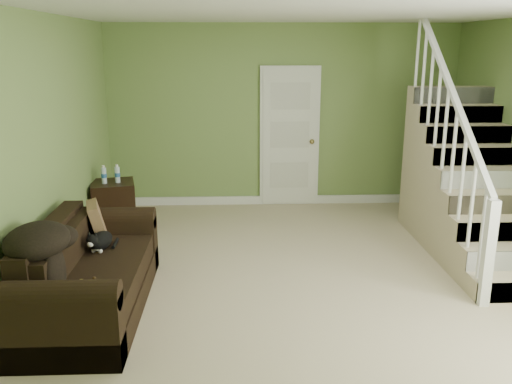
{
  "coord_description": "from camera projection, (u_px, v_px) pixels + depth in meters",
  "views": [
    {
      "loc": [
        -0.71,
        -5.04,
        2.3
      ],
      "look_at": [
        -0.49,
        0.22,
        0.86
      ],
      "focal_mm": 38.0,
      "sensor_mm": 36.0,
      "label": 1
    }
  ],
  "objects": [
    {
      "name": "door",
      "position": [
        290.0,
        137.0,
        7.84
      ],
      "size": [
        0.86,
        0.12,
        2.02
      ],
      "color": "white",
      "rests_on": "floor"
    },
    {
      "name": "baseboard_left",
      "position": [
        58.0,
        278.0,
        5.38
      ],
      "size": [
        0.04,
        5.5,
        0.12
      ],
      "primitive_type": "cube",
      "color": "white",
      "rests_on": "floor"
    },
    {
      "name": "wall_left",
      "position": [
        42.0,
        156.0,
        5.05
      ],
      "size": [
        0.04,
        5.5,
        2.6
      ],
      "primitive_type": "cube",
      "color": "#74924E",
      "rests_on": "floor"
    },
    {
      "name": "sofa",
      "position": [
        88.0,
        278.0,
        4.79
      ],
      "size": [
        0.87,
        2.02,
        0.8
      ],
      "color": "black",
      "rests_on": "floor"
    },
    {
      "name": "baseboard_back",
      "position": [
        282.0,
        200.0,
        8.1
      ],
      "size": [
        5.0,
        0.04,
        0.12
      ],
      "primitive_type": "cube",
      "color": "white",
      "rests_on": "floor"
    },
    {
      "name": "wall_front",
      "position": [
        388.0,
        268.0,
        2.5
      ],
      "size": [
        5.0,
        0.04,
        2.6
      ],
      "primitive_type": "cube",
      "color": "#74924E",
      "rests_on": "floor"
    },
    {
      "name": "banana",
      "position": [
        86.0,
        284.0,
        4.3
      ],
      "size": [
        0.19,
        0.18,
        0.06
      ],
      "primitive_type": "ellipsoid",
      "rotation": [
        0.0,
        0.0,
        0.82
      ],
      "color": "yellow",
      "rests_on": "sofa"
    },
    {
      "name": "ceiling",
      "position": [
        312.0,
        10.0,
        4.81
      ],
      "size": [
        5.0,
        5.5,
        0.01
      ],
      "primitive_type": "cube",
      "color": "white",
      "rests_on": "wall_back"
    },
    {
      "name": "side_table",
      "position": [
        114.0,
        206.0,
        6.9
      ],
      "size": [
        0.62,
        0.62,
        0.86
      ],
      "rotation": [
        0.0,
        0.0,
        0.21
      ],
      "color": "black",
      "rests_on": "floor"
    },
    {
      "name": "staircase",
      "position": [
        465.0,
        191.0,
        6.34
      ],
      "size": [
        1.0,
        2.51,
        2.82
      ],
      "color": "tan",
      "rests_on": "floor"
    },
    {
      "name": "throw_blanket",
      "position": [
        37.0,
        241.0,
        4.22
      ],
      "size": [
        0.49,
        0.64,
        0.26
      ],
      "primitive_type": "ellipsoid",
      "rotation": [
        0.0,
        0.0,
        -0.02
      ],
      "color": "black",
      "rests_on": "sofa"
    },
    {
      "name": "cat",
      "position": [
        101.0,
        241.0,
        5.08
      ],
      "size": [
        0.24,
        0.47,
        0.23
      ],
      "rotation": [
        0.0,
        0.0,
        -0.23
      ],
      "color": "black",
      "rests_on": "sofa"
    },
    {
      "name": "wall_back",
      "position": [
        283.0,
        117.0,
        7.8
      ],
      "size": [
        5.0,
        0.04,
        2.6
      ],
      "primitive_type": "cube",
      "color": "#74924E",
      "rests_on": "floor"
    },
    {
      "name": "floor",
      "position": [
        305.0,
        279.0,
        5.49
      ],
      "size": [
        5.0,
        5.5,
        0.01
      ],
      "primitive_type": "cube",
      "color": "tan",
      "rests_on": "ground"
    },
    {
      "name": "throw_pillow",
      "position": [
        98.0,
        223.0,
        5.34
      ],
      "size": [
        0.29,
        0.43,
        0.41
      ],
      "primitive_type": "cube",
      "rotation": [
        0.0,
        -0.24,
        0.27
      ],
      "color": "#503720",
      "rests_on": "sofa"
    }
  ]
}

